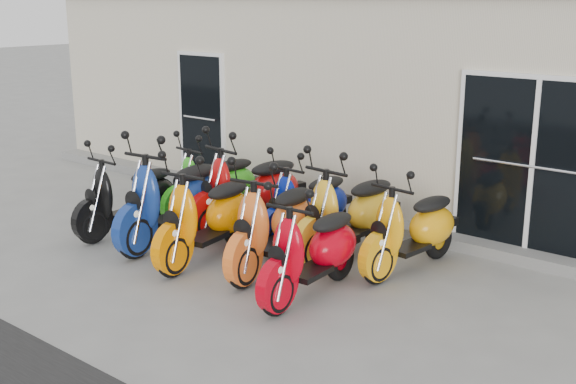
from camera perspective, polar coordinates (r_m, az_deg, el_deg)
name	(u,v)px	position (r m, az deg, el deg)	size (l,w,h in m)	color
ground	(258,259)	(9.16, -2.39, -5.29)	(80.00, 80.00, 0.00)	gray
building	(455,92)	(13.03, 13.07, 7.70)	(14.00, 6.00, 3.20)	beige
front_step	(349,217)	(10.64, 4.86, -1.97)	(14.00, 0.40, 0.15)	gray
door_left	(202,114)	(12.52, -6.82, 6.13)	(1.07, 0.08, 2.22)	black
door_right	(534,161)	(9.32, 18.84, 2.33)	(2.02, 0.08, 2.22)	black
scooter_front_black	(129,186)	(10.20, -12.47, 0.50)	(0.67, 1.84, 1.36)	black
scooter_front_blue	(173,186)	(9.63, -9.08, 0.49)	(0.78, 2.14, 1.58)	navy
scooter_front_orange_a	(207,204)	(8.95, -6.39, -0.94)	(0.72, 1.98, 1.46)	#FF8400
scooter_front_orange_b	(275,212)	(8.57, -1.03, -1.56)	(0.72, 1.98, 1.46)	orange
scooter_front_red	(312,237)	(7.82, 1.94, -3.60)	(0.67, 1.84, 1.36)	red
scooter_back_green	(213,174)	(10.67, -5.94, 1.41)	(0.67, 1.84, 1.36)	green
scooter_back_red	(249,179)	(10.01, -3.12, 1.06)	(0.75, 2.07, 1.53)	red
scooter_back_blue	(307,194)	(9.54, 1.54, -0.19)	(0.66, 1.83, 1.35)	#061891
scooter_back_yellow	(350,201)	(9.04, 4.89, -0.68)	(0.73, 2.00, 1.48)	yellow
scooter_back_extra	(412,216)	(8.69, 9.81, -1.91)	(0.67, 1.84, 1.36)	#FFA50D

